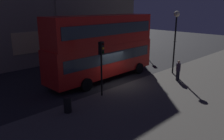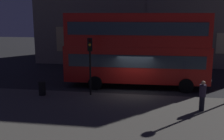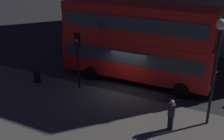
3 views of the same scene
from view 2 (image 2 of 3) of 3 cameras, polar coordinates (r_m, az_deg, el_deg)
ground_plane at (r=19.39m, az=4.62°, el=-4.67°), size 80.00×80.00×0.00m
sidewalk_slab at (r=13.91m, az=2.76°, el=-11.21°), size 44.00×9.95×0.12m
double_decker_bus at (r=20.32m, az=5.08°, el=4.83°), size 10.64×2.96×5.47m
traffic_light_near_kerb at (r=17.82m, az=-4.60°, el=3.27°), size 0.37×0.39×3.79m
pedestrian at (r=16.06m, az=18.27°, el=-5.05°), size 0.36×0.36×1.72m
litter_bin at (r=18.80m, az=-14.33°, el=-3.69°), size 0.46×0.46×0.93m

